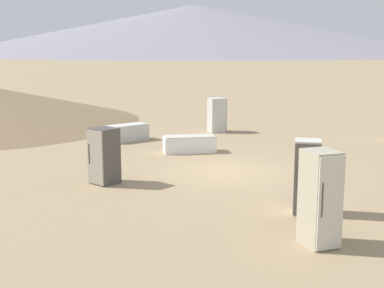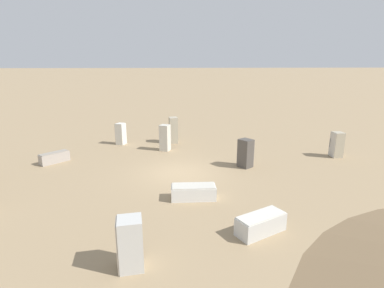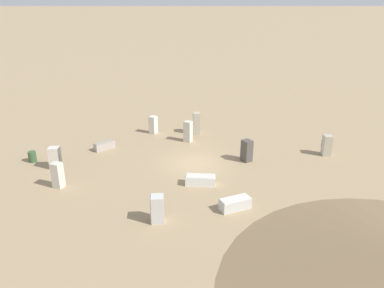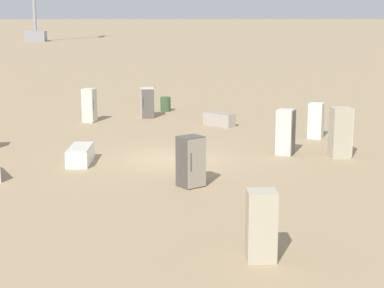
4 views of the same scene
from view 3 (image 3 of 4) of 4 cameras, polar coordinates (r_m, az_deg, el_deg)
name	(u,v)px [view 3 (image 3 of 4)]	position (r m, az deg, el deg)	size (l,w,h in m)	color
ground_plane	(195,163)	(27.45, 0.53, -2.96)	(1000.00, 1000.00, 0.00)	#9E8460
discarded_fridge_0	(327,145)	(30.37, 19.84, -0.20)	(0.67, 0.67, 1.60)	#B2A88E
discarded_fridge_1	(157,209)	(20.43, -5.33, -9.83)	(0.78, 0.72, 1.56)	silver
discarded_fridge_2	(55,158)	(28.19, -20.16, -1.96)	(0.82, 0.70, 1.55)	beige
discarded_fridge_3	(235,204)	(21.82, 6.60, -9.01)	(1.94, 1.38, 0.68)	silver
discarded_fridge_4	(188,131)	(31.29, -0.58, 1.93)	(0.82, 0.85, 1.76)	beige
discarded_fridge_5	(196,123)	(33.12, 0.67, 3.20)	(0.64, 0.82, 1.93)	#B2A88E
discarded_fridge_6	(105,146)	(30.65, -13.19, -0.23)	(1.62, 1.52, 0.63)	#A89E93
discarded_fridge_7	(200,180)	(24.34, 1.28, -5.52)	(1.97, 0.91, 0.62)	white
discarded_fridge_8	(58,175)	(25.27, -19.78, -4.48)	(0.75, 0.76, 1.69)	beige
discarded_fridge_9	(153,125)	(33.45, -5.93, 2.94)	(0.80, 0.80, 1.56)	silver
discarded_fridge_10	(247,151)	(27.86, 8.37, -1.00)	(0.94, 0.95, 1.62)	#4C4742
rusty_barrel	(32,157)	(29.97, -23.16, -1.79)	(0.57, 0.57, 0.80)	#385633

